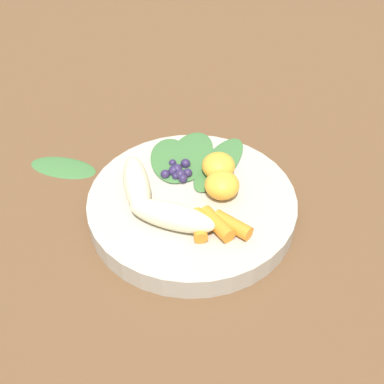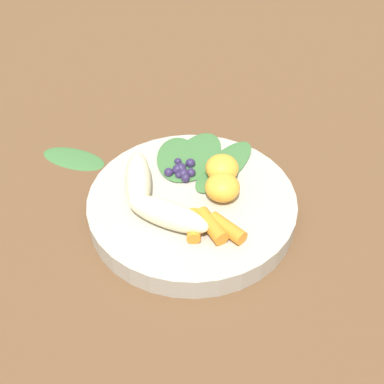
{
  "view_description": "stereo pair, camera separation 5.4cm",
  "coord_description": "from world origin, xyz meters",
  "px_view_note": "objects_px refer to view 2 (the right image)",
  "views": [
    {
      "loc": [
        0.47,
        -0.07,
        0.49
      ],
      "look_at": [
        0.0,
        0.0,
        0.04
      ],
      "focal_mm": 47.48,
      "sensor_mm": 36.0,
      "label": 1
    },
    {
      "loc": [
        0.48,
        -0.02,
        0.49
      ],
      "look_at": [
        0.0,
        0.0,
        0.04
      ],
      "focal_mm": 47.48,
      "sensor_mm": 36.0,
      "label": 2
    }
  ],
  "objects_px": {
    "orange_segment_near": "(222,168)",
    "kale_leaf_stray": "(73,158)",
    "banana_peeled_right": "(138,180)",
    "bowl": "(192,206)",
    "banana_peeled_left": "(167,214)"
  },
  "relations": [
    {
      "from": "orange_segment_near",
      "to": "kale_leaf_stray",
      "type": "relative_size",
      "value": 0.44
    },
    {
      "from": "bowl",
      "to": "banana_peeled_left",
      "type": "distance_m",
      "value": 0.06
    },
    {
      "from": "orange_segment_near",
      "to": "kale_leaf_stray",
      "type": "distance_m",
      "value": 0.24
    },
    {
      "from": "banana_peeled_left",
      "to": "banana_peeled_right",
      "type": "distance_m",
      "value": 0.07
    },
    {
      "from": "bowl",
      "to": "kale_leaf_stray",
      "type": "height_order",
      "value": "bowl"
    },
    {
      "from": "bowl",
      "to": "kale_leaf_stray",
      "type": "relative_size",
      "value": 2.67
    },
    {
      "from": "bowl",
      "to": "banana_peeled_left",
      "type": "height_order",
      "value": "banana_peeled_left"
    },
    {
      "from": "bowl",
      "to": "banana_peeled_right",
      "type": "xyz_separation_m",
      "value": [
        -0.02,
        -0.07,
        0.03
      ]
    },
    {
      "from": "bowl",
      "to": "banana_peeled_left",
      "type": "bearing_deg",
      "value": -34.79
    },
    {
      "from": "banana_peeled_left",
      "to": "orange_segment_near",
      "type": "xyz_separation_m",
      "value": [
        -0.08,
        0.07,
        0.0
      ]
    },
    {
      "from": "bowl",
      "to": "banana_peeled_left",
      "type": "relative_size",
      "value": 2.48
    },
    {
      "from": "banana_peeled_left",
      "to": "kale_leaf_stray",
      "type": "height_order",
      "value": "banana_peeled_left"
    },
    {
      "from": "banana_peeled_right",
      "to": "kale_leaf_stray",
      "type": "xyz_separation_m",
      "value": [
        -0.11,
        -0.11,
        -0.05
      ]
    },
    {
      "from": "banana_peeled_right",
      "to": "orange_segment_near",
      "type": "height_order",
      "value": "same"
    },
    {
      "from": "banana_peeled_right",
      "to": "orange_segment_near",
      "type": "xyz_separation_m",
      "value": [
        -0.02,
        0.11,
        0.0
      ]
    }
  ]
}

